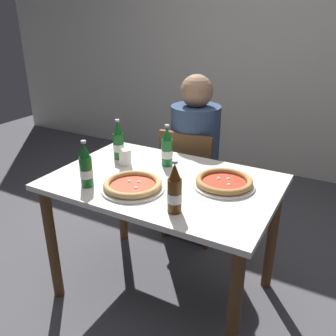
{
  "coord_description": "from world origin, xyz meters",
  "views": [
    {
      "loc": [
        0.85,
        -1.5,
        1.56
      ],
      "look_at": [
        0.0,
        0.05,
        0.8
      ],
      "focal_mm": 38.11,
      "sensor_mm": 36.0,
      "label": 1
    }
  ],
  "objects_px": {
    "pizza_margherita_near": "(133,185)",
    "beer_bottle_left": "(175,191)",
    "chair_behind_table": "(191,179)",
    "pizza_marinara_far": "(224,182)",
    "dining_table_main": "(164,199)",
    "beer_bottle_right": "(167,149)",
    "diner_seated": "(194,163)",
    "beer_bottle_extra": "(118,142)",
    "paper_cup": "(125,157)",
    "beer_bottle_center": "(86,167)"
  },
  "relations": [
    {
      "from": "pizza_marinara_far",
      "to": "beer_bottle_center",
      "type": "xyz_separation_m",
      "value": [
        -0.62,
        -0.34,
        0.08
      ]
    },
    {
      "from": "chair_behind_table",
      "to": "beer_bottle_right",
      "type": "distance_m",
      "value": 0.57
    },
    {
      "from": "pizza_margherita_near",
      "to": "beer_bottle_extra",
      "type": "distance_m",
      "value": 0.45
    },
    {
      "from": "chair_behind_table",
      "to": "diner_seated",
      "type": "height_order",
      "value": "diner_seated"
    },
    {
      "from": "diner_seated",
      "to": "dining_table_main",
      "type": "bearing_deg",
      "value": -79.82
    },
    {
      "from": "beer_bottle_left",
      "to": "beer_bottle_center",
      "type": "bearing_deg",
      "value": 178.33
    },
    {
      "from": "beer_bottle_center",
      "to": "beer_bottle_right",
      "type": "xyz_separation_m",
      "value": [
        0.23,
        0.44,
        0.0
      ]
    },
    {
      "from": "chair_behind_table",
      "to": "paper_cup",
      "type": "relative_size",
      "value": 8.95
    },
    {
      "from": "beer_bottle_extra",
      "to": "paper_cup",
      "type": "relative_size",
      "value": 2.6
    },
    {
      "from": "beer_bottle_extra",
      "to": "diner_seated",
      "type": "bearing_deg",
      "value": 62.35
    },
    {
      "from": "pizza_margherita_near",
      "to": "chair_behind_table",
      "type": "bearing_deg",
      "value": 92.58
    },
    {
      "from": "pizza_marinara_far",
      "to": "beer_bottle_left",
      "type": "height_order",
      "value": "beer_bottle_left"
    },
    {
      "from": "beer_bottle_extra",
      "to": "beer_bottle_left",
      "type": "bearing_deg",
      "value": -34.27
    },
    {
      "from": "diner_seated",
      "to": "chair_behind_table",
      "type": "bearing_deg",
      "value": -88.88
    },
    {
      "from": "chair_behind_table",
      "to": "pizza_marinara_far",
      "type": "relative_size",
      "value": 2.65
    },
    {
      "from": "pizza_margherita_near",
      "to": "beer_bottle_left",
      "type": "bearing_deg",
      "value": -18.66
    },
    {
      "from": "diner_seated",
      "to": "beer_bottle_extra",
      "type": "xyz_separation_m",
      "value": [
        -0.27,
        -0.52,
        0.27
      ]
    },
    {
      "from": "beer_bottle_left",
      "to": "beer_bottle_right",
      "type": "distance_m",
      "value": 0.54
    },
    {
      "from": "pizza_margherita_near",
      "to": "pizza_marinara_far",
      "type": "relative_size",
      "value": 1.01
    },
    {
      "from": "pizza_marinara_far",
      "to": "beer_bottle_extra",
      "type": "height_order",
      "value": "beer_bottle_extra"
    },
    {
      "from": "beer_bottle_right",
      "to": "dining_table_main",
      "type": "bearing_deg",
      "value": -66.49
    },
    {
      "from": "dining_table_main",
      "to": "beer_bottle_center",
      "type": "xyz_separation_m",
      "value": [
        -0.31,
        -0.25,
        0.22
      ]
    },
    {
      "from": "chair_behind_table",
      "to": "pizza_margherita_near",
      "type": "relative_size",
      "value": 2.63
    },
    {
      "from": "dining_table_main",
      "to": "beer_bottle_right",
      "type": "bearing_deg",
      "value": 113.51
    },
    {
      "from": "chair_behind_table",
      "to": "pizza_marinara_far",
      "type": "distance_m",
      "value": 0.74
    },
    {
      "from": "dining_table_main",
      "to": "beer_bottle_right",
      "type": "relative_size",
      "value": 4.86
    },
    {
      "from": "diner_seated",
      "to": "beer_bottle_right",
      "type": "bearing_deg",
      "value": -85.43
    },
    {
      "from": "paper_cup",
      "to": "diner_seated",
      "type": "bearing_deg",
      "value": 72.47
    },
    {
      "from": "diner_seated",
      "to": "beer_bottle_left",
      "type": "xyz_separation_m",
      "value": [
        0.33,
        -0.93,
        0.27
      ]
    },
    {
      "from": "diner_seated",
      "to": "beer_bottle_extra",
      "type": "relative_size",
      "value": 4.89
    },
    {
      "from": "beer_bottle_left",
      "to": "pizza_marinara_far",
      "type": "bearing_deg",
      "value": 73.9
    },
    {
      "from": "dining_table_main",
      "to": "beer_bottle_extra",
      "type": "bearing_deg",
      "value": 160.39
    },
    {
      "from": "pizza_margherita_near",
      "to": "pizza_marinara_far",
      "type": "bearing_deg",
      "value": 33.2
    },
    {
      "from": "chair_behind_table",
      "to": "pizza_margherita_near",
      "type": "distance_m",
      "value": 0.83
    },
    {
      "from": "pizza_marinara_far",
      "to": "beer_bottle_right",
      "type": "xyz_separation_m",
      "value": [
        -0.39,
        0.1,
        0.08
      ]
    },
    {
      "from": "dining_table_main",
      "to": "chair_behind_table",
      "type": "relative_size",
      "value": 1.41
    },
    {
      "from": "paper_cup",
      "to": "pizza_marinara_far",
      "type": "bearing_deg",
      "value": 0.69
    },
    {
      "from": "chair_behind_table",
      "to": "beer_bottle_center",
      "type": "bearing_deg",
      "value": 76.81
    },
    {
      "from": "beer_bottle_right",
      "to": "beer_bottle_extra",
      "type": "bearing_deg",
      "value": -171.65
    },
    {
      "from": "beer_bottle_right",
      "to": "beer_bottle_extra",
      "type": "height_order",
      "value": "same"
    },
    {
      "from": "beer_bottle_center",
      "to": "beer_bottle_extra",
      "type": "xyz_separation_m",
      "value": [
        -0.08,
        0.39,
        0.0
      ]
    },
    {
      "from": "pizza_margherita_near",
      "to": "beer_bottle_right",
      "type": "relative_size",
      "value": 1.31
    },
    {
      "from": "beer_bottle_center",
      "to": "beer_bottle_extra",
      "type": "height_order",
      "value": "same"
    },
    {
      "from": "beer_bottle_extra",
      "to": "paper_cup",
      "type": "distance_m",
      "value": 0.12
    },
    {
      "from": "chair_behind_table",
      "to": "diner_seated",
      "type": "xyz_separation_m",
      "value": [
        -0.0,
        0.05,
        0.1
      ]
    },
    {
      "from": "pizza_margherita_near",
      "to": "beer_bottle_right",
      "type": "bearing_deg",
      "value": 89.7
    },
    {
      "from": "chair_behind_table",
      "to": "beer_bottle_right",
      "type": "height_order",
      "value": "beer_bottle_right"
    },
    {
      "from": "chair_behind_table",
      "to": "diner_seated",
      "type": "bearing_deg",
      "value": -89.68
    },
    {
      "from": "diner_seated",
      "to": "beer_bottle_extra",
      "type": "distance_m",
      "value": 0.65
    },
    {
      "from": "pizza_margherita_near",
      "to": "pizza_marinara_far",
      "type": "distance_m",
      "value": 0.47
    }
  ]
}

